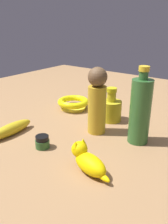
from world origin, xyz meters
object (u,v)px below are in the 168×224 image
object	(u,v)px
banana	(11,129)
bottle_short	(111,109)
bowl	(73,103)
nail_polish_jar	(42,142)
cat_figurine	(88,160)
person_figure_adult	(97,101)
bottle_tall	(140,111)

from	to	relation	value
banana	bottle_short	xyz separation A→B (m)	(0.33, -0.22, 0.03)
bowl	nail_polish_jar	world-z (taller)	bowl
bowl	cat_figurine	xyz separation A→B (m)	(-0.35, -0.34, 0.00)
cat_figurine	bowl	bearing A→B (deg)	44.21
cat_figurine	nail_polish_jar	bearing A→B (deg)	86.43
cat_figurine	banana	bearing A→B (deg)	88.53
bowl	person_figure_adult	xyz separation A→B (m)	(-0.14, -0.23, 0.10)
bottle_tall	banana	bearing A→B (deg)	120.57
banana	cat_figurine	distance (m)	0.36
bowl	person_figure_adult	size ratio (longest dim) A/B	0.60
person_figure_adult	nail_polish_jar	xyz separation A→B (m)	(-0.20, 0.08, -0.10)
bottle_tall	cat_figurine	bearing A→B (deg)	170.95
bowl	cat_figurine	bearing A→B (deg)	-135.79
cat_figurine	bottle_short	xyz separation A→B (m)	(0.34, 0.13, 0.02)
banana	bottle_tall	world-z (taller)	bottle_tall
bowl	bottle_tall	distance (m)	0.41
bottle_short	cat_figurine	bearing A→B (deg)	-159.05
nail_polish_jar	bottle_short	xyz separation A→B (m)	(0.33, -0.06, 0.03)
bottle_tall	bottle_short	bearing A→B (deg)	59.16
banana	nail_polish_jar	bearing A→B (deg)	88.92
bowl	nail_polish_jar	size ratio (longest dim) A/B	3.13
banana	person_figure_adult	world-z (taller)	person_figure_adult
bottle_tall	bowl	bearing A→B (deg)	73.67
bottle_short	person_figure_adult	bearing A→B (deg)	-173.79
person_figure_adult	cat_figurine	xyz separation A→B (m)	(-0.22, -0.12, -0.09)
person_figure_adult	nail_polish_jar	bearing A→B (deg)	159.46
nail_polish_jar	person_figure_adult	bearing A→B (deg)	-20.54
banana	bottle_short	size ratio (longest dim) A/B	1.27
nail_polish_jar	banana	bearing A→B (deg)	91.07
bottle_tall	bottle_short	xyz separation A→B (m)	(0.10, 0.17, -0.06)
person_figure_adult	bottle_tall	size ratio (longest dim) A/B	0.94
nail_polish_jar	bottle_short	size ratio (longest dim) A/B	0.33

